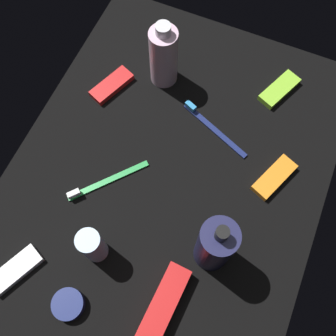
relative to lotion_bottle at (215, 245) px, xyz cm
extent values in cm
cube|color=black|center=(12.19, 14.20, -9.00)|extent=(84.00, 64.00, 1.20)
cylinder|color=#1D1E43|center=(0.00, 0.00, -0.18)|extent=(6.64, 6.64, 16.44)
cylinder|color=black|center=(0.00, 0.00, 9.44)|extent=(2.20, 2.20, 2.80)
cylinder|color=silver|center=(33.97, 24.55, -1.00)|extent=(6.15, 6.15, 14.80)
cylinder|color=silver|center=(33.97, 24.55, 7.50)|extent=(3.20, 3.20, 2.20)
cylinder|color=silver|center=(-8.20, 20.55, -3.18)|extent=(4.46, 4.46, 10.43)
cube|color=navy|center=(25.51, 8.71, -7.95)|extent=(7.94, 17.11, 0.90)
cube|color=#338CCC|center=(28.35, 15.65, -6.90)|extent=(2.00, 2.82, 1.20)
cube|color=green|center=(5.75, 24.94, -7.95)|extent=(14.42, 12.65, 0.90)
cube|color=white|center=(0.07, 29.83, -6.90)|extent=(2.69, 2.53, 1.20)
cube|color=red|center=(-13.69, 4.66, -6.80)|extent=(17.82, 5.40, 3.20)
cube|color=#8CD133|center=(40.79, -1.21, -7.65)|extent=(11.13, 7.78, 1.50)
cube|color=red|center=(26.74, 34.47, -7.65)|extent=(11.14, 7.59, 1.50)
cube|color=orange|center=(19.80, -6.59, -7.65)|extent=(11.14, 7.64, 1.50)
cube|color=white|center=(-17.67, 33.07, -7.65)|extent=(11.12, 8.02, 1.50)
cylinder|color=navy|center=(-19.12, 20.74, -7.30)|extent=(5.89, 5.89, 2.18)
camera|label=1|loc=(-15.36, 2.42, 69.38)|focal=42.31mm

